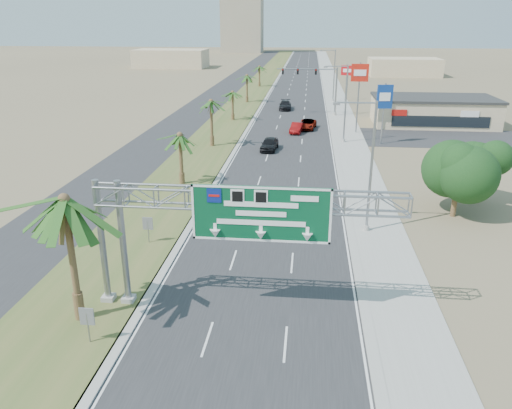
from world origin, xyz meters
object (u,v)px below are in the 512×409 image
object	(u,v)px
car_mid_lane	(297,128)
car_right_lane	(307,124)
store_building	(433,112)
pole_sign_red_far	(347,73)
signal_mast	(324,87)
car_far	(285,105)
sign_gantry	(232,209)
car_left_lane	(269,144)
palm_near	(64,200)
pole_sign_blue	(385,99)
pole_sign_red_near	(360,77)

from	to	relation	value
car_mid_lane	car_right_lane	bearing A→B (deg)	69.62
store_building	pole_sign_red_far	bearing A→B (deg)	124.55
car_mid_lane	signal_mast	bearing A→B (deg)	81.75
car_far	car_mid_lane	bearing A→B (deg)	-83.95
sign_gantry	car_left_lane	distance (m)	37.26
palm_near	pole_sign_blue	size ratio (longest dim) A/B	1.06
signal_mast	pole_sign_red_near	world-z (taller)	pole_sign_red_near
car_far	pole_sign_blue	bearing A→B (deg)	-63.12
car_far	pole_sign_red_near	size ratio (longest dim) A/B	0.54
sign_gantry	signal_mast	world-z (taller)	signal_mast
store_building	pole_sign_red_near	size ratio (longest dim) A/B	1.82
sign_gantry	car_far	world-z (taller)	sign_gantry
pole_sign_red_far	pole_sign_blue	bearing A→B (deg)	-85.20
car_mid_lane	pole_sign_red_near	world-z (taller)	pole_sign_red_near
car_right_lane	sign_gantry	bearing A→B (deg)	-86.62
signal_mast	car_mid_lane	size ratio (longest dim) A/B	2.35
pole_sign_red_far	car_mid_lane	bearing A→B (deg)	-107.92
signal_mast	pole_sign_red_near	size ratio (longest dim) A/B	1.04
car_left_lane	pole_sign_red_near	xyz separation A→B (m)	(11.64, 11.51, 7.05)
palm_near	store_building	xyz separation A→B (m)	(31.20, 58.00, -4.93)
store_building	pole_sign_red_far	distance (m)	22.11
car_left_lane	car_far	xyz separation A→B (m)	(0.44, 30.59, -0.02)
signal_mast	car_far	bearing A→B (deg)	141.16
signal_mast	store_building	world-z (taller)	signal_mast
palm_near	car_left_lane	size ratio (longest dim) A/B	1.80
store_building	pole_sign_blue	bearing A→B (deg)	-124.04
signal_mast	pole_sign_blue	xyz separation A→B (m)	(7.19, -20.24, 0.99)
sign_gantry	pole_sign_red_near	size ratio (longest dim) A/B	1.69
sign_gantry	pole_sign_blue	bearing A→B (deg)	72.20
car_left_lane	car_right_lane	size ratio (longest dim) A/B	0.91
sign_gantry	pole_sign_blue	xyz separation A→B (m)	(13.42, 41.81, -0.22)
store_building	signal_mast	bearing A→B (deg)	160.46
store_building	car_left_lane	bearing A→B (deg)	-141.34
pole_sign_blue	signal_mast	bearing A→B (deg)	109.55
store_building	sign_gantry	bearing A→B (deg)	-112.36
palm_near	signal_mast	size ratio (longest dim) A/B	0.81
palm_near	pole_sign_red_near	distance (m)	53.73
car_far	pole_sign_red_far	size ratio (longest dim) A/B	0.70
signal_mast	store_building	bearing A→B (deg)	-19.54
sign_gantry	pole_sign_red_far	bearing A→B (deg)	81.76
car_left_lane	pole_sign_blue	xyz separation A→B (m)	(14.36, 4.93, 5.05)
car_left_lane	pole_sign_red_near	size ratio (longest dim) A/B	0.47
store_building	car_far	xyz separation A→B (m)	(-23.56, 11.39, -1.23)
car_right_lane	pole_sign_red_far	size ratio (longest dim) A/B	0.67
signal_mast	store_building	xyz separation A→B (m)	(16.83, -5.97, -2.85)
palm_near	car_far	size ratio (longest dim) A/B	1.57
car_mid_lane	car_right_lane	distance (m)	3.17
store_building	pole_sign_red_far	xyz separation A→B (m)	(-12.34, 17.92, 3.93)
sign_gantry	store_building	distance (m)	60.77
car_left_lane	pole_sign_red_near	bearing A→B (deg)	50.07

